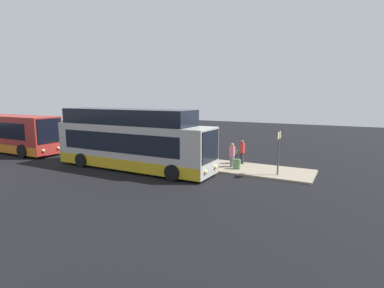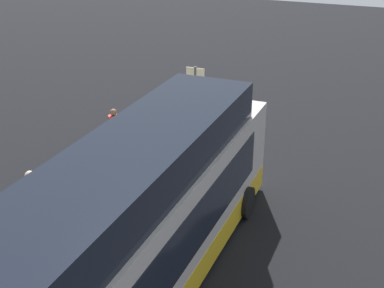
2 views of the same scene
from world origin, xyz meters
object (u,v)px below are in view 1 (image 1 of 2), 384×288
Objects in this scene: bus_lead at (131,143)px; sign_post at (279,148)px; passenger_with_bags at (242,151)px; passenger_waiting at (174,145)px; suitcase at (237,164)px; bus_second at (8,134)px; passenger_boarding at (232,154)px.

bus_lead is 4.30× the size of sign_post.
passenger_waiting is at bearing 98.36° from passenger_with_bags.
suitcase is 0.33× the size of sign_post.
passenger_waiting is 8.32m from sign_post.
bus_lead is 13.69m from bus_second.
passenger_waiting is (-5.02, 0.78, 0.15)m from passenger_boarding.
passenger_boarding is 1.28m from passenger_with_bags.
passenger_boarding is at bearing 28.10° from bus_lead.
bus_second reaches higher than suitcase.
bus_lead is 9.37m from sign_post.
passenger_boarding is 0.81m from suitcase.
bus_second is 20.28m from suitcase.
bus_lead is 12.97× the size of suitcase.
passenger_waiting reaches higher than suitcase.
bus_second is 12.60× the size of suitcase.
passenger_boarding is 0.89× the size of passenger_waiting.
sign_post is (8.16, -1.47, 0.66)m from passenger_waiting.
bus_lead is at bearing 128.90° from passenger_with_bags.
suitcase is at bearing 23.46° from bus_lead.
bus_second is at bearing -173.82° from sign_post.
passenger_waiting is 1.09× the size of passenger_with_bags.
sign_post is (22.73, 2.46, 0.21)m from bus_second.
sign_post reaches higher than passenger_waiting.
bus_second is (-13.69, 0.00, -0.18)m from bus_lead.
bus_lead is at bearing -156.54° from suitcase.
passenger_with_bags is (19.81, 4.42, -0.57)m from bus_second.
passenger_waiting reaches higher than passenger_with_bags.
passenger_waiting reaches higher than passenger_boarding.
bus_lead is 6.28× the size of passenger_waiting.
passenger_waiting is (0.88, 3.93, -0.63)m from bus_lead.
passenger_boarding is at bearing 19.70° from passenger_waiting.
passenger_boarding is 1.83× the size of suitcase.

